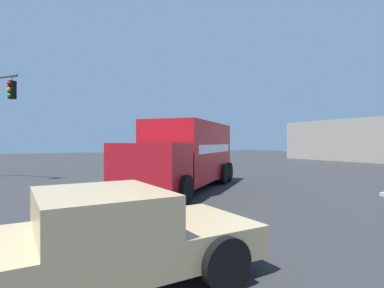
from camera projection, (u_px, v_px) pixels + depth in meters
ground_plane at (145, 186)px, 14.25m from camera, size 100.00×100.00×0.00m
delivery_truck at (186, 154)px, 13.53m from camera, size 7.16×7.71×2.97m
pickup_tan at (87, 238)px, 4.25m from camera, size 2.32×5.23×1.38m
building_backdrop at (379, 140)px, 32.30m from camera, size 20.08×6.00×4.60m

